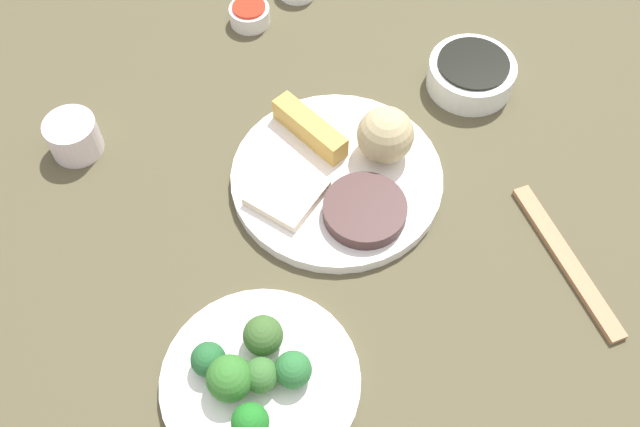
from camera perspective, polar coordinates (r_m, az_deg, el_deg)
tabletop at (r=0.93m, az=2.65°, el=3.26°), size 2.20×2.20×0.02m
main_plate at (r=0.90m, az=1.25°, el=2.78°), size 0.26×0.26×0.02m
rice_scoop at (r=0.89m, az=5.08°, el=6.07°), size 0.07×0.07×0.07m
spring_roll at (r=0.91m, az=-0.80°, el=6.61°), size 0.11×0.03×0.03m
crab_rangoon_wonton at (r=0.87m, az=-2.57°, el=1.61°), size 0.09×0.09×0.01m
stir_fry_heap at (r=0.85m, az=3.48°, el=0.26°), size 0.10×0.10×0.02m
broccoli_plate at (r=0.78m, az=-4.62°, el=-12.82°), size 0.21×0.21×0.01m
broccoli_floret_0 at (r=0.77m, az=-4.42°, el=-9.37°), size 0.04×0.04×0.04m
broccoli_floret_1 at (r=0.74m, az=-5.42°, el=-15.73°), size 0.04×0.04×0.04m
broccoli_floret_2 at (r=0.75m, az=-2.10°, el=-11.96°), size 0.04×0.04×0.04m
broccoli_floret_3 at (r=0.75m, az=-7.01°, el=-12.52°), size 0.05×0.05×0.05m
broccoli_floret_4 at (r=0.75m, az=-4.60°, el=-12.34°), size 0.04×0.04×0.04m
broccoli_floret_5 at (r=0.77m, az=-8.63°, el=-11.09°), size 0.04×0.04×0.04m
soy_sauce_bowl at (r=1.01m, az=11.58°, el=10.45°), size 0.11×0.11×0.04m
soy_sauce_bowl_liquid at (r=1.00m, az=11.79°, el=11.28°), size 0.09×0.09×0.00m
sauce_ramekin_sweet_and_sour at (r=1.09m, az=-5.46°, el=15.01°), size 0.06×0.06×0.03m
sauce_ramekin_sweet_and_sour_liquid at (r=1.08m, az=-5.52°, el=15.60°), size 0.05×0.05×0.00m
teacup at (r=0.96m, az=-18.51°, el=5.66°), size 0.06×0.06×0.05m
chopsticks_pair at (r=0.89m, az=18.51°, el=-3.43°), size 0.20×0.11×0.01m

